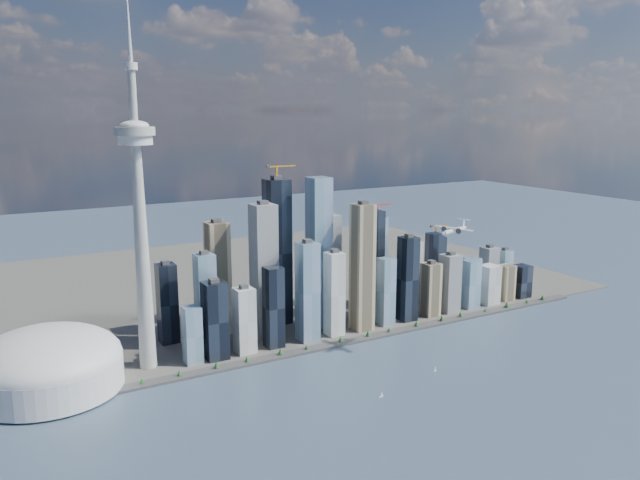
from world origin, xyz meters
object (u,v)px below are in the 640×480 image
airplane (455,230)px  sailboat_east (435,369)px  needle_tower (140,215)px  sailboat_west (382,395)px  dome_stadium (48,364)px

airplane → sailboat_east: 218.01m
needle_tower → sailboat_west: 427.15m
needle_tower → airplane: 478.56m
needle_tower → sailboat_west: needle_tower is taller
airplane → needle_tower: bearing=140.3°
dome_stadium → airplane: 628.34m
dome_stadium → needle_tower: bearing=4.1°
airplane → sailboat_west: size_ratio=7.76×
needle_tower → airplane: size_ratio=7.65×
needle_tower → dome_stadium: 241.40m
needle_tower → sailboat_west: size_ratio=59.34×
sailboat_west → sailboat_east: (119.76, 31.27, -0.16)m
needle_tower → airplane: needle_tower is taller
airplane → sailboat_east: bearing=-162.8°
dome_stadium → sailboat_east: (511.24, -213.66, -36.62)m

